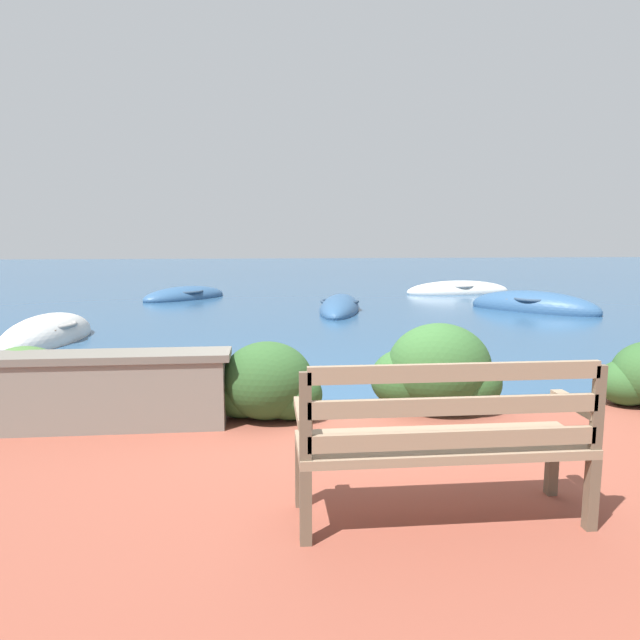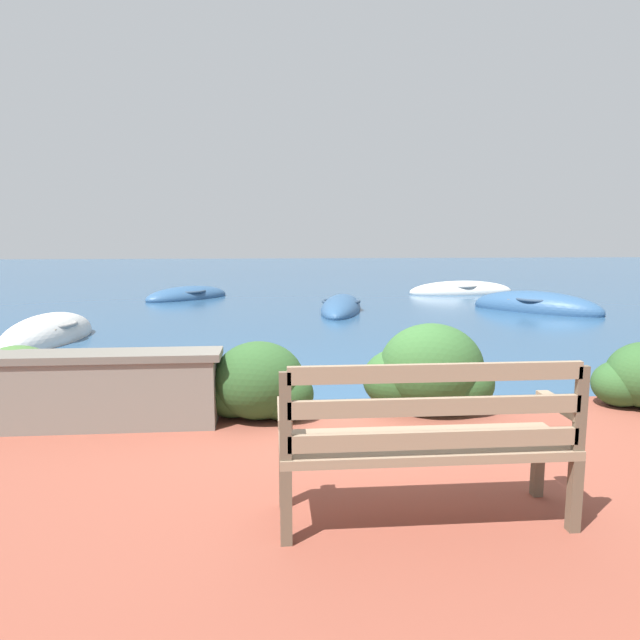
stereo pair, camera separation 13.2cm
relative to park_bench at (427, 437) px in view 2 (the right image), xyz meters
name	(u,v)px [view 2 (the right image)]	position (x,y,z in m)	size (l,w,h in m)	color
ground_plane	(344,425)	(-0.15, 2.29, -0.71)	(80.00, 80.00, 0.00)	navy
park_bench	(427,437)	(0.00, 0.00, 0.00)	(1.60, 0.48, 0.93)	brown
stone_wall	(88,390)	(-2.32, 1.77, -0.17)	(2.16, 0.39, 0.63)	slate
hedge_clump_far_left	(17,388)	(-2.99, 2.03, -0.21)	(0.94, 0.68, 0.64)	#426B33
hedge_clump_left	(257,385)	(-0.96, 1.90, -0.20)	(0.98, 0.71, 0.67)	#284C23
hedge_clump_centre	(429,373)	(0.57, 1.99, -0.14)	(1.16, 0.84, 0.79)	#2D5628
rowboat_nearest	(48,337)	(-4.62, 7.01, -0.64)	(1.32, 2.58, 0.82)	silver
rowboat_mid	(536,308)	(5.44, 10.09, -0.64)	(2.86, 2.97, 0.83)	#2D517A
rowboat_far	(341,308)	(0.83, 10.56, -0.65)	(1.54, 3.40, 0.63)	#2D517A
rowboat_outer	(187,297)	(-3.22, 13.55, -0.65)	(2.64, 2.61, 0.61)	#2D517A
rowboat_distant	(461,292)	(5.04, 14.32, -0.65)	(3.43, 1.37, 0.68)	silver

